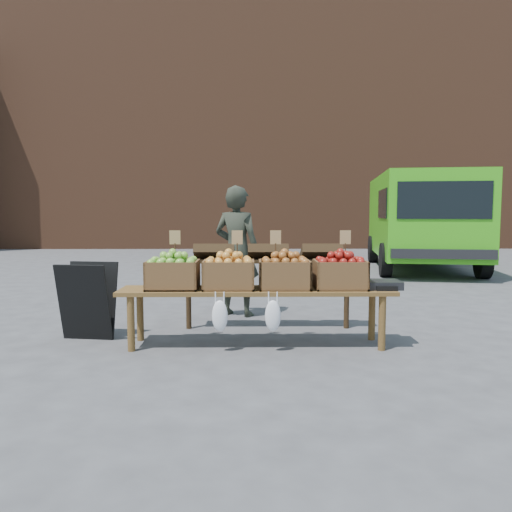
{
  "coord_description": "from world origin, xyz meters",
  "views": [
    {
      "loc": [
        -0.84,
        -4.74,
        1.33
      ],
      "look_at": [
        -0.77,
        0.64,
        0.85
      ],
      "focal_mm": 35.0,
      "sensor_mm": 36.0,
      "label": 1
    }
  ],
  "objects_px": {
    "display_bench": "(257,317)",
    "crate_green_apples": "(340,274)",
    "vendor": "(237,251)",
    "crate_golden_apples": "(173,275)",
    "back_table": "(268,283)",
    "crate_red_apples": "(284,275)",
    "delivery_van": "(421,223)",
    "crate_russet_pears": "(229,275)",
    "weighing_scale": "(383,284)",
    "chalkboard_sign": "(88,301)"
  },
  "relations": [
    {
      "from": "display_bench",
      "to": "crate_green_apples",
      "type": "xyz_separation_m",
      "value": [
        0.82,
        0.0,
        0.42
      ]
    },
    {
      "from": "vendor",
      "to": "crate_golden_apples",
      "type": "height_order",
      "value": "vendor"
    },
    {
      "from": "back_table",
      "to": "crate_red_apples",
      "type": "xyz_separation_m",
      "value": [
        0.14,
        -0.72,
        0.19
      ]
    },
    {
      "from": "display_bench",
      "to": "crate_golden_apples",
      "type": "xyz_separation_m",
      "value": [
        -0.82,
        0.0,
        0.42
      ]
    },
    {
      "from": "vendor",
      "to": "crate_green_apples",
      "type": "relative_size",
      "value": 3.31
    },
    {
      "from": "delivery_van",
      "to": "crate_russet_pears",
      "type": "height_order",
      "value": "delivery_van"
    },
    {
      "from": "crate_russet_pears",
      "to": "crate_red_apples",
      "type": "height_order",
      "value": "same"
    },
    {
      "from": "vendor",
      "to": "crate_green_apples",
      "type": "xyz_separation_m",
      "value": [
        1.06,
        -1.45,
        -0.12
      ]
    },
    {
      "from": "display_bench",
      "to": "crate_russet_pears",
      "type": "bearing_deg",
      "value": 180.0
    },
    {
      "from": "vendor",
      "to": "delivery_van",
      "type": "bearing_deg",
      "value": -104.49
    },
    {
      "from": "vendor",
      "to": "crate_red_apples",
      "type": "bearing_deg",
      "value": 133.64
    },
    {
      "from": "crate_red_apples",
      "to": "crate_green_apples",
      "type": "bearing_deg",
      "value": 0.0
    },
    {
      "from": "crate_red_apples",
      "to": "display_bench",
      "type": "bearing_deg",
      "value": 180.0
    },
    {
      "from": "back_table",
      "to": "crate_golden_apples",
      "type": "xyz_separation_m",
      "value": [
        -0.96,
        -0.72,
        0.19
      ]
    },
    {
      "from": "display_bench",
      "to": "weighing_scale",
      "type": "bearing_deg",
      "value": 0.0
    },
    {
      "from": "crate_golden_apples",
      "to": "display_bench",
      "type": "bearing_deg",
      "value": 0.0
    },
    {
      "from": "display_bench",
      "to": "delivery_van",
      "type": "bearing_deg",
      "value": 59.35
    },
    {
      "from": "crate_russet_pears",
      "to": "weighing_scale",
      "type": "relative_size",
      "value": 1.47
    },
    {
      "from": "chalkboard_sign",
      "to": "weighing_scale",
      "type": "relative_size",
      "value": 2.39
    },
    {
      "from": "crate_golden_apples",
      "to": "crate_red_apples",
      "type": "height_order",
      "value": "same"
    },
    {
      "from": "vendor",
      "to": "crate_green_apples",
      "type": "bearing_deg",
      "value": 150.48
    },
    {
      "from": "chalkboard_sign",
      "to": "crate_red_apples",
      "type": "height_order",
      "value": "crate_red_apples"
    },
    {
      "from": "crate_russet_pears",
      "to": "display_bench",
      "type": "bearing_deg",
      "value": 0.0
    },
    {
      "from": "crate_golden_apples",
      "to": "crate_russet_pears",
      "type": "xyz_separation_m",
      "value": [
        0.55,
        0.0,
        0.0
      ]
    },
    {
      "from": "display_bench",
      "to": "crate_golden_apples",
      "type": "relative_size",
      "value": 5.4
    },
    {
      "from": "crate_golden_apples",
      "to": "crate_green_apples",
      "type": "xyz_separation_m",
      "value": [
        1.65,
        0.0,
        0.0
      ]
    },
    {
      "from": "delivery_van",
      "to": "weighing_scale",
      "type": "relative_size",
      "value": 14.04
    },
    {
      "from": "crate_red_apples",
      "to": "chalkboard_sign",
      "type": "bearing_deg",
      "value": 172.54
    },
    {
      "from": "chalkboard_sign",
      "to": "display_bench",
      "type": "distance_m",
      "value": 1.78
    },
    {
      "from": "display_bench",
      "to": "crate_green_apples",
      "type": "relative_size",
      "value": 5.4
    },
    {
      "from": "delivery_van",
      "to": "crate_golden_apples",
      "type": "distance_m",
      "value": 8.05
    },
    {
      "from": "back_table",
      "to": "crate_green_apples",
      "type": "xyz_separation_m",
      "value": [
        0.69,
        -0.72,
        0.19
      ]
    },
    {
      "from": "display_bench",
      "to": "crate_red_apples",
      "type": "relative_size",
      "value": 5.4
    },
    {
      "from": "crate_golden_apples",
      "to": "delivery_van",
      "type": "bearing_deg",
      "value": 54.29
    },
    {
      "from": "delivery_van",
      "to": "weighing_scale",
      "type": "distance_m",
      "value": 7.05
    },
    {
      "from": "vendor",
      "to": "crate_russet_pears",
      "type": "xyz_separation_m",
      "value": [
        -0.04,
        -1.45,
        -0.12
      ]
    },
    {
      "from": "crate_red_apples",
      "to": "back_table",
      "type": "bearing_deg",
      "value": 100.9
    },
    {
      "from": "back_table",
      "to": "delivery_van",
      "type": "bearing_deg",
      "value": 57.28
    },
    {
      "from": "crate_golden_apples",
      "to": "crate_russet_pears",
      "type": "height_order",
      "value": "same"
    },
    {
      "from": "weighing_scale",
      "to": "chalkboard_sign",
      "type": "bearing_deg",
      "value": 174.94
    },
    {
      "from": "back_table",
      "to": "crate_green_apples",
      "type": "relative_size",
      "value": 4.2
    },
    {
      "from": "chalkboard_sign",
      "to": "crate_green_apples",
      "type": "distance_m",
      "value": 2.61
    },
    {
      "from": "display_bench",
      "to": "back_table",
      "type": "bearing_deg",
      "value": 79.28
    },
    {
      "from": "delivery_van",
      "to": "display_bench",
      "type": "relative_size",
      "value": 1.77
    },
    {
      "from": "vendor",
      "to": "display_bench",
      "type": "bearing_deg",
      "value": 123.44
    },
    {
      "from": "back_table",
      "to": "crate_red_apples",
      "type": "relative_size",
      "value": 4.2
    },
    {
      "from": "chalkboard_sign",
      "to": "crate_golden_apples",
      "type": "relative_size",
      "value": 1.63
    },
    {
      "from": "delivery_van",
      "to": "chalkboard_sign",
      "type": "height_order",
      "value": "delivery_van"
    },
    {
      "from": "chalkboard_sign",
      "to": "crate_red_apples",
      "type": "distance_m",
      "value": 2.07
    },
    {
      "from": "delivery_van",
      "to": "crate_red_apples",
      "type": "distance_m",
      "value": 7.46
    }
  ]
}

